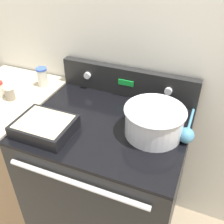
# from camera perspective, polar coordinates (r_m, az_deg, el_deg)

# --- Properties ---
(kitchen_wall) EXTENTS (8.00, 0.05, 2.50)m
(kitchen_wall) POSITION_cam_1_polar(r_m,az_deg,el_deg) (1.46, 4.61, 16.89)
(kitchen_wall) COLOR silver
(kitchen_wall) RESTS_ON ground_plane
(stove_range) EXTENTS (0.80, 0.68, 0.90)m
(stove_range) POSITION_cam_1_polar(r_m,az_deg,el_deg) (1.63, -0.90, -14.98)
(stove_range) COLOR black
(stove_range) RESTS_ON ground_plane
(control_panel) EXTENTS (0.80, 0.07, 0.17)m
(control_panel) POSITION_cam_1_polar(r_m,az_deg,el_deg) (1.51, 3.42, 6.61)
(control_panel) COLOR black
(control_panel) RESTS_ON stove_range
(side_counter) EXTENTS (0.53, 0.65, 0.91)m
(side_counter) POSITION_cam_1_polar(r_m,az_deg,el_deg) (1.92, -19.85, -8.16)
(side_counter) COLOR #896B4C
(side_counter) RESTS_ON ground_plane
(mixing_bowl) EXTENTS (0.29, 0.29, 0.14)m
(mixing_bowl) POSITION_cam_1_polar(r_m,az_deg,el_deg) (1.22, 9.16, -1.74)
(mixing_bowl) COLOR silver
(mixing_bowl) RESTS_ON stove_range
(casserole_dish) EXTENTS (0.27, 0.22, 0.06)m
(casserole_dish) POSITION_cam_1_polar(r_m,az_deg,el_deg) (1.28, -14.49, -2.97)
(casserole_dish) COLOR black
(casserole_dish) RESTS_ON stove_range
(ladle) EXTENTS (0.07, 0.30, 0.07)m
(ladle) POSITION_cam_1_polar(r_m,az_deg,el_deg) (1.25, 15.93, -4.59)
(ladle) COLOR teal
(ladle) RESTS_ON stove_range
(spice_jar_blue_cap) EXTENTS (0.06, 0.06, 0.12)m
(spice_jar_blue_cap) POSITION_cam_1_polar(r_m,az_deg,el_deg) (1.65, -14.91, 7.40)
(spice_jar_blue_cap) COLOR beige
(spice_jar_blue_cap) RESTS_ON side_counter
(spice_jar_white_cap) EXTENTS (0.06, 0.06, 0.08)m
(spice_jar_white_cap) POSITION_cam_1_polar(r_m,az_deg,el_deg) (1.57, -21.39, 3.87)
(spice_jar_white_cap) COLOR gray
(spice_jar_white_cap) RESTS_ON side_counter
(spice_jar_red_cap) EXTENTS (0.05, 0.05, 0.09)m
(spice_jar_red_cap) POSITION_cam_1_polar(r_m,az_deg,el_deg) (1.62, -23.21, 4.59)
(spice_jar_red_cap) COLOR beige
(spice_jar_red_cap) RESTS_ON side_counter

